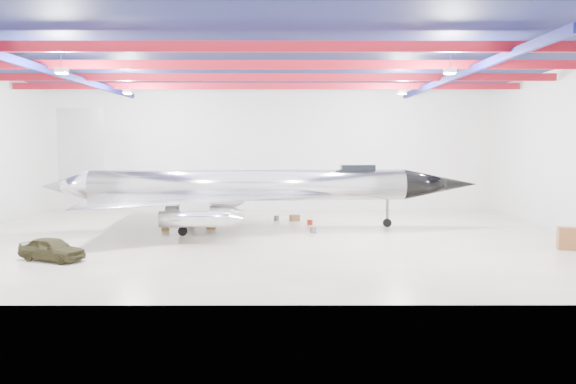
{
  "coord_description": "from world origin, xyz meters",
  "views": [
    {
      "loc": [
        1.59,
        -35.27,
        5.98
      ],
      "look_at": [
        1.67,
        2.0,
        2.72
      ],
      "focal_mm": 35.0,
      "sensor_mm": 36.0,
      "label": 1
    }
  ],
  "objects": [
    {
      "name": "oil_barrel",
      "position": [
        -3.71,
        3.47,
        0.21
      ],
      "size": [
        0.71,
        0.62,
        0.43
      ],
      "primitive_type": "cube",
      "rotation": [
        0.0,
        0.0,
        0.23
      ],
      "color": "olive",
      "rests_on": "floor"
    },
    {
      "name": "tool_chest",
      "position": [
        3.29,
        5.45,
        0.19
      ],
      "size": [
        0.42,
        0.42,
        0.38
      ],
      "primitive_type": "cylinder",
      "rotation": [
        0.0,
        0.0,
        -0.0
      ],
      "color": "maroon",
      "rests_on": "floor"
    },
    {
      "name": "toolbox_red",
      "position": [
        -4.41,
        7.52,
        0.16
      ],
      "size": [
        0.45,
        0.36,
        0.31
      ],
      "primitive_type": "cube",
      "rotation": [
        0.0,
        0.0,
        -0.01
      ],
      "color": "maroon",
      "rests_on": "floor"
    },
    {
      "name": "parts_bin",
      "position": [
        2.2,
        7.51,
        0.24
      ],
      "size": [
        0.84,
        0.76,
        0.48
      ],
      "primitive_type": "cube",
      "rotation": [
        0.0,
        0.0,
        0.38
      ],
      "color": "olive",
      "rests_on": "floor"
    },
    {
      "name": "spares_box",
      "position": [
        0.79,
        7.74,
        0.19
      ],
      "size": [
        0.48,
        0.48,
        0.38
      ],
      "primitive_type": "cylinder",
      "rotation": [
        0.0,
        0.0,
        0.14
      ],
      "color": "#59595B",
      "rests_on": "floor"
    },
    {
      "name": "ceiling",
      "position": [
        0.0,
        0.0,
        11.0
      ],
      "size": [
        40.0,
        40.0,
        0.0
      ],
      "primitive_type": "plane",
      "rotation": [
        3.14,
        0.0,
        0.0
      ],
      "color": "#0A0F38",
      "rests_on": "wall_back"
    },
    {
      "name": "jeep",
      "position": [
        -10.39,
        -7.06,
        0.6
      ],
      "size": [
        3.81,
        2.65,
        1.21
      ],
      "primitive_type": "imported",
      "rotation": [
        0.0,
        0.0,
        1.19
      ],
      "color": "#312F18",
      "rests_on": "floor"
    },
    {
      "name": "wall_back",
      "position": [
        0.0,
        15.0,
        5.5
      ],
      "size": [
        40.0,
        0.0,
        40.0
      ],
      "primitive_type": "plane",
      "rotation": [
        1.57,
        0.0,
        0.0
      ],
      "color": "silver",
      "rests_on": "floor"
    },
    {
      "name": "ceiling_structure",
      "position": [
        0.0,
        0.0,
        10.32
      ],
      "size": [
        39.5,
        29.5,
        1.08
      ],
      "color": "maroon",
      "rests_on": "ceiling"
    },
    {
      "name": "floor",
      "position": [
        0.0,
        0.0,
        0.0
      ],
      "size": [
        40.0,
        40.0,
        0.0
      ],
      "primitive_type": "plane",
      "color": "#B7AA91",
      "rests_on": "ground"
    },
    {
      "name": "crate_ply",
      "position": [
        -6.69,
        2.61,
        0.18
      ],
      "size": [
        0.55,
        0.46,
        0.35
      ],
      "primitive_type": "cube",
      "rotation": [
        0.0,
        0.0,
        0.13
      ],
      "color": "olive",
      "rests_on": "floor"
    },
    {
      "name": "engine_drum",
      "position": [
        3.35,
        1.8,
        0.19
      ],
      "size": [
        0.52,
        0.52,
        0.38
      ],
      "primitive_type": "cylinder",
      "rotation": [
        0.0,
        0.0,
        0.28
      ],
      "color": "#59595B",
      "rests_on": "floor"
    },
    {
      "name": "jet_aircraft",
      "position": [
        -1.06,
        3.62,
        2.72
      ],
      "size": [
        30.47,
        18.54,
        8.3
      ],
      "rotation": [
        0.0,
        0.0,
        0.07
      ],
      "color": "silver",
      "rests_on": "floor"
    },
    {
      "name": "desk",
      "position": [
        17.53,
        -4.22,
        0.63
      ],
      "size": [
        1.5,
        1.0,
        1.26
      ],
      "primitive_type": "cube",
      "rotation": [
        0.0,
        0.0,
        -0.24
      ],
      "color": "brown",
      "rests_on": "floor"
    },
    {
      "name": "crate_small",
      "position": [
        -6.83,
        8.18,
        0.12
      ],
      "size": [
        0.41,
        0.36,
        0.25
      ],
      "primitive_type": "cube",
      "rotation": [
        0.0,
        0.0,
        0.25
      ],
      "color": "#59595B",
      "rests_on": "floor"
    }
  ]
}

